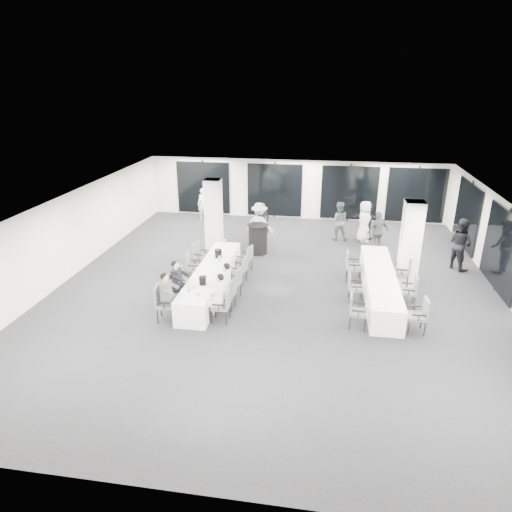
{
  "coord_description": "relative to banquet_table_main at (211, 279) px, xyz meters",
  "views": [
    {
      "loc": [
        1.48,
        -13.29,
        6.36
      ],
      "look_at": [
        -0.6,
        -0.2,
        1.16
      ],
      "focal_mm": 32.0,
      "sensor_mm": 36.0,
      "label": 1
    }
  ],
  "objects": [
    {
      "name": "chair_main_right_near",
      "position": [
        0.83,
        -1.89,
        0.17
      ],
      "size": [
        0.49,
        0.55,
        0.96
      ],
      "rotation": [
        0.0,
        0.0,
        1.57
      ],
      "color": "#585B60",
      "rests_on": "floor"
    },
    {
      "name": "seated_guest_c",
      "position": [
        0.67,
        -1.89,
        0.44
      ],
      "size": [
        0.5,
        0.38,
        1.44
      ],
      "rotation": [
        0.0,
        0.0,
        1.57
      ],
      "color": "white",
      "rests_on": "floor"
    },
    {
      "name": "ice_bucket_far",
      "position": [
        0.01,
        0.99,
        0.51
      ],
      "size": [
        0.24,
        0.24,
        0.27
      ],
      "primitive_type": "cylinder",
      "color": "black",
      "rests_on": "banquet_table_main"
    },
    {
      "name": "chair_main_left_far",
      "position": [
        -0.83,
        1.65,
        0.18
      ],
      "size": [
        0.58,
        0.61,
        0.96
      ],
      "rotation": [
        0.0,
        0.0,
        -1.79
      ],
      "color": "#585B60",
      "rests_on": "floor"
    },
    {
      "name": "standing_guest_f",
      "position": [
        5.18,
        5.91,
        0.51
      ],
      "size": [
        1.75,
        1.2,
        1.78
      ],
      "primitive_type": "imported",
      "rotation": [
        0.0,
        0.0,
        2.75
      ],
      "color": "black",
      "rests_on": "floor"
    },
    {
      "name": "banquet_table_side",
      "position": [
        5.25,
        0.43,
        0.0
      ],
      "size": [
        0.9,
        5.0,
        0.75
      ],
      "primitive_type": "cube",
      "color": "white",
      "rests_on": "floor"
    },
    {
      "name": "chair_side_right_mid",
      "position": [
        6.08,
        -0.1,
        0.16
      ],
      "size": [
        0.5,
        0.55,
        0.94
      ],
      "rotation": [
        0.0,
        0.0,
        1.5
      ],
      "color": "#585B60",
      "rests_on": "floor"
    },
    {
      "name": "standing_guest_e",
      "position": [
        5.06,
        5.59,
        0.59
      ],
      "size": [
        0.64,
        0.97,
        1.93
      ],
      "primitive_type": "imported",
      "rotation": [
        0.0,
        0.0,
        1.65
      ],
      "color": "white",
      "rests_on": "floor"
    },
    {
      "name": "banquet_table_main",
      "position": [
        0.0,
        0.0,
        0.0
      ],
      "size": [
        0.9,
        5.0,
        0.75
      ],
      "primitive_type": "cube",
      "color": "white",
      "rests_on": "floor"
    },
    {
      "name": "chair_side_right_far",
      "position": [
        6.09,
        1.31,
        0.2
      ],
      "size": [
        0.56,
        0.61,
        1.01
      ],
      "rotation": [
        0.0,
        0.0,
        1.47
      ],
      "color": "#585B60",
      "rests_on": "floor"
    },
    {
      "name": "water_bottle_b",
      "position": [
        0.15,
        0.53,
        0.49
      ],
      "size": [
        0.07,
        0.07,
        0.23
      ],
      "primitive_type": "cylinder",
      "color": "silver",
      "rests_on": "banquet_table_main"
    },
    {
      "name": "column_left",
      "position": [
        -0.8,
        3.66,
        1.02
      ],
      "size": [
        0.6,
        0.6,
        2.8
      ],
      "primitive_type": "cube",
      "color": "white",
      "rests_on": "floor"
    },
    {
      "name": "standing_guest_a",
      "position": [
        1.0,
        4.41,
        0.61
      ],
      "size": [
        0.92,
        0.92,
        1.98
      ],
      "primitive_type": "imported",
      "rotation": [
        0.0,
        0.0,
        0.78
      ],
      "color": "black",
      "rests_on": "floor"
    },
    {
      "name": "chair_side_left_near",
      "position": [
        4.42,
        -1.63,
        0.16
      ],
      "size": [
        0.52,
        0.57,
        0.94
      ],
      "rotation": [
        0.0,
        0.0,
        -1.66
      ],
      "color": "#585B60",
      "rests_on": "floor"
    },
    {
      "name": "seated_guest_d",
      "position": [
        0.67,
        -1.12,
        0.44
      ],
      "size": [
        0.5,
        0.38,
        1.44
      ],
      "rotation": [
        0.0,
        0.0,
        1.57
      ],
      "color": "white",
      "rests_on": "floor"
    },
    {
      "name": "chair_main_right_second",
      "position": [
        0.83,
        -1.13,
        0.16
      ],
      "size": [
        0.51,
        0.56,
        0.93
      ],
      "rotation": [
        0.0,
        0.0,
        1.48
      ],
      "color": "#585B60",
      "rests_on": "floor"
    },
    {
      "name": "room",
      "position": [
        2.88,
        1.57,
        1.01
      ],
      "size": [
        14.04,
        16.04,
        2.84
      ],
      "color": "black",
      "rests_on": "ground"
    },
    {
      "name": "standing_guest_b",
      "position": [
        4.01,
        5.61,
        0.55
      ],
      "size": [
        0.93,
        0.61,
        1.85
      ],
      "primitive_type": "imported",
      "rotation": [
        0.0,
        0.0,
        3.22
      ],
      "color": "#4E5055",
      "rests_on": "floor"
    },
    {
      "name": "chair_main_left_near",
      "position": [
        -0.84,
        -2.09,
        0.22
      ],
      "size": [
        0.58,
        0.63,
        1.04
      ],
      "rotation": [
        0.0,
        0.0,
        -1.46
      ],
      "color": "#585B60",
      "rests_on": "floor"
    },
    {
      "name": "chair_main_left_fourth",
      "position": [
        -0.83,
        0.69,
        0.16
      ],
      "size": [
        0.52,
        0.56,
        0.94
      ],
      "rotation": [
        0.0,
        0.0,
        -1.47
      ],
      "color": "#585B60",
      "rests_on": "floor"
    },
    {
      "name": "chair_side_right_near",
      "position": [
        6.09,
        -1.63,
        0.18
      ],
      "size": [
        0.52,
        0.57,
        0.98
      ],
      "rotation": [
        0.0,
        0.0,
        1.62
      ],
      "color": "#585B60",
      "rests_on": "floor"
    },
    {
      "name": "chair_main_left_second",
      "position": [
        -0.83,
        -1.16,
        0.18
      ],
      "size": [
        0.58,
        0.61,
        0.97
      ],
      "rotation": [
        0.0,
        0.0,
        -1.78
      ],
      "color": "#585B60",
      "rests_on": "floor"
    },
    {
      "name": "chair_side_left_far",
      "position": [
        4.41,
        1.47,
        0.21
      ],
      "size": [
        0.52,
        0.58,
        1.02
      ],
      "rotation": [
        0.0,
        0.0,
        -1.57
      ],
      "color": "#585B60",
      "rests_on": "floor"
    },
    {
      "name": "water_bottle_c",
      "position": [
        -0.07,
        2.24,
        0.47
      ],
      "size": [
        0.06,
        0.06,
        0.2
      ],
      "primitive_type": "cylinder",
      "color": "silver",
      "rests_on": "banquet_table_main"
    },
    {
      "name": "standing_guest_c",
      "position": [
        0.88,
        4.42,
        0.62
      ],
      "size": [
        1.42,
        0.97,
        1.99
      ],
      "primitive_type": "imported",
      "rotation": [
        0.0,
        0.0,
        2.87
      ],
      "color": "white",
      "rests_on": "floor"
    },
    {
      "name": "chair_main_left_mid",
      "position": [
        -0.82,
        -0.36,
        0.12
      ],
      "size": [
        0.53,
        0.56,
        0.87
      ],
      "rotation": [
        0.0,
        0.0,
        -1.82
      ],
      "color": "#585B60",
      "rests_on": "floor"
    },
    {
      "name": "seated_guest_a",
      "position": [
        -0.67,
        -2.08,
        0.44
      ],
      "size": [
        0.5,
        0.38,
        1.44
      ],
      "rotation": [
        0.0,
        0.0,
        -1.57
      ],
      "color": "#4E5055",
      "rests_on": "floor"
    },
    {
      "name": "chair_main_right_far",
      "position": [
        0.83,
        1.67,
        0.16
      ],
      "size": [
        0.58,
        0.61,
        0.95
      ],
      "rotation": [
        0.0,
        0.0,
        1.31
      ],
      "color": "#585B60",
      "rests_on": "floor"
    },
    {
      "name": "wine_glass",
      "position": [
        0.28,
        -1.98,
        0.53
      ],
      "size": [
        0.08,
        0.08,
        0.2
      ],
      "color": "silver",
      "rests_on": "banquet_table_main"
    },
    {
      "name": "plate_c",
      "position": [
        -0.02,
        -0.62,
        0.39
      ],
      "size": [
        0.2,
        0.2,
        0.03
      ],
      "color": "white",
      "rests_on": "banquet_table_main"
    },
    {
      "name": "seated_guest_b",
      "position": [
        -0.67,
        -1.18,
        0.44
      ],
      "size": [
        0.5,
        0.38,
        1.44
      ],
      "rotation": [
        0.0,
        0.0,
        -1.57
      ],
      "color": "black",
      "rests_on": "floor"
    },
    {
      "name": "column_right",
      "position": [
        6.2,
        1.46,
        1.02
      ],
      "size": [
        0.6,
        0.6,
        2.8
      ],
      "primitive_type": "cube",
      "color": "white",
      "rests_on": "floor"
    },
    {
      "name": "ice_bucket_near",
      "position": [
        0.06,
        -1.19,
        0.5
      ],
      "size": [
        0.21,
        0.21,
        0.24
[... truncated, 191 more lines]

